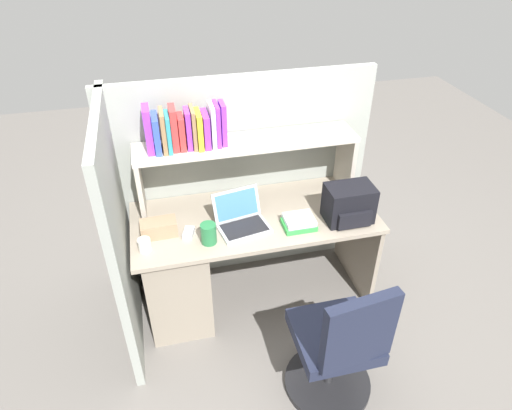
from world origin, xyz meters
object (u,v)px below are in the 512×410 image
office_chair (338,350)px  laptop (241,219)px  tissue_box (159,228)px  computer_mouse (189,233)px  snack_canister (209,234)px  backpack (349,204)px  paper_cup (145,245)px

office_chair → laptop: bearing=-72.7°
tissue_box → office_chair: size_ratio=0.24×
computer_mouse → snack_canister: snack_canister is taller
computer_mouse → backpack: bearing=13.5°
backpack → tissue_box: size_ratio=1.36×
backpack → office_chair: (-0.31, -0.71, -0.45)m
tissue_box → office_chair: (0.88, -0.84, -0.39)m
laptop → computer_mouse: size_ratio=3.41×
snack_canister → computer_mouse: bearing=138.8°
computer_mouse → paper_cup: size_ratio=1.27×
backpack → snack_canister: backpack is taller
computer_mouse → paper_cup: paper_cup is taller
laptop → tissue_box: laptop is taller
computer_mouse → paper_cup: 0.28m
paper_cup → tissue_box: tissue_box is taller
laptop → office_chair: laptop is taller
backpack → snack_canister: (-0.91, -0.02, -0.05)m
computer_mouse → tissue_box: bearing=-177.2°
laptop → backpack: bearing=-7.8°
tissue_box → snack_canister: size_ratio=1.68×
paper_cup → tissue_box: (0.09, 0.13, 0.01)m
tissue_box → office_chair: office_chair is taller
backpack → laptop: bearing=172.2°
snack_canister → office_chair: office_chair is taller
laptop → snack_canister: size_ratio=2.71×
computer_mouse → tissue_box: tissue_box is taller
backpack → tissue_box: 1.21m
computer_mouse → tissue_box: (-0.18, 0.05, 0.03)m
computer_mouse → paper_cup: (-0.27, -0.09, 0.02)m
computer_mouse → snack_canister: 0.16m
office_chair → tissue_box: bearing=-50.9°
backpack → paper_cup: (-1.29, -0.01, -0.08)m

